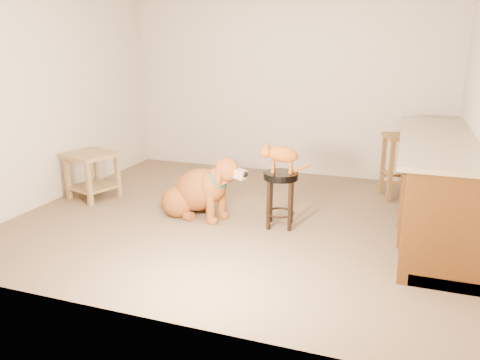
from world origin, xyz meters
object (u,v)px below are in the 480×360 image
at_px(padded_stool, 281,188).
at_px(wood_stool, 401,165).
at_px(side_table, 92,169).
at_px(tabby_kitten, 280,155).
at_px(golden_retriever, 199,191).

height_order(padded_stool, wood_stool, wood_stool).
distance_m(padded_stool, side_table, 2.34).
distance_m(side_table, tabby_kitten, 2.36).
relative_size(wood_stool, golden_retriever, 0.68).
bearing_deg(side_table, wood_stool, 19.71).
bearing_deg(side_table, golden_retriever, -5.73).
relative_size(wood_stool, side_table, 1.15).
xyz_separation_m(padded_stool, side_table, (-2.34, 0.14, -0.04)).
relative_size(golden_retriever, tabby_kitten, 2.29).
bearing_deg(wood_stool, golden_retriever, -145.43).
bearing_deg(padded_stool, golden_retriever, -179.52).
bearing_deg(tabby_kitten, side_table, 166.67).
height_order(wood_stool, side_table, wood_stool).
xyz_separation_m(padded_stool, wood_stool, (1.11, 1.37, -0.00)).
bearing_deg(wood_stool, tabby_kitten, -129.32).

